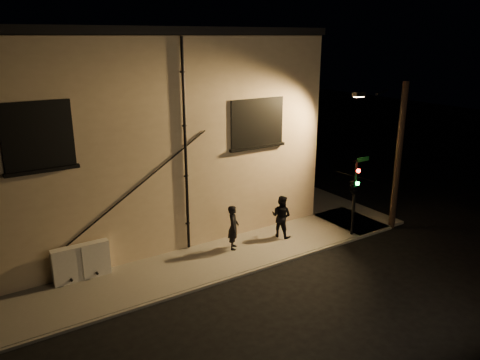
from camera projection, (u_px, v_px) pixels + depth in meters
ground at (266, 267)px, 17.85m from camera, size 90.00×90.00×0.00m
sidewalk at (232, 223)px, 21.99m from camera, size 21.00×16.00×0.12m
building at (105, 125)px, 22.22m from camera, size 16.20×12.23×8.80m
utility_cabinet at (81, 262)px, 16.60m from camera, size 1.99×0.34×1.31m
pedestrian_a at (233, 227)px, 18.93m from camera, size 0.74×0.81×1.85m
pedestrian_b at (281, 216)px, 20.08m from camera, size 1.03×1.12×1.86m
traffic_signal at (354, 185)px, 19.70m from camera, size 1.24×2.02×3.44m
streetlamp_pole at (396, 152)px, 20.57m from camera, size 2.01×1.38×6.64m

